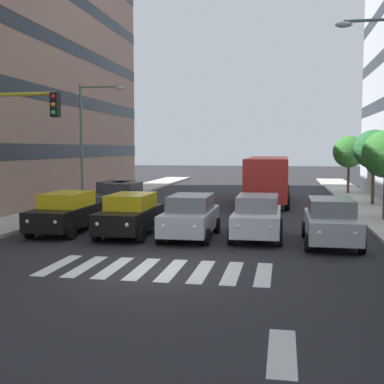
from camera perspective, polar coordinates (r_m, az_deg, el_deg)
name	(u,v)px	position (r m, az deg, el deg)	size (l,w,h in m)	color
ground_plane	(157,269)	(15.13, -4.00, -8.78)	(180.00, 180.00, 0.00)	#262628
crosswalk_markings	(157,269)	(15.13, -4.00, -8.77)	(6.75, 2.80, 0.01)	silver
lane_arrow_0	(282,352)	(9.44, 10.22, -17.47)	(0.50, 2.20, 0.01)	silver
car_0	(331,221)	(19.45, 15.54, -3.22)	(2.02, 4.44, 1.72)	#B2B7BC
car_1	(257,216)	(20.22, 7.44, -2.77)	(2.02, 4.44, 1.72)	silver
car_2	(190,216)	(20.18, -0.20, -2.74)	(2.02, 4.44, 1.72)	#B2B7BC
car_3	(130,214)	(20.85, -7.06, -2.53)	(2.02, 4.44, 1.72)	black
car_4	(66,212)	(22.03, -14.14, -2.24)	(2.02, 4.44, 1.72)	black
car_row2_0	(116,196)	(29.14, -8.64, -0.41)	(2.02, 4.44, 1.72)	#474C51
car_row2_1	(122,198)	(27.79, -7.94, -0.67)	(2.02, 4.44, 1.72)	#474C51
bus_behind_traffic	(268,175)	(33.16, 8.64, 1.92)	(2.78, 10.50, 3.00)	red
street_lamp_right	(88,133)	(29.95, -11.71, 6.59)	(2.74, 0.28, 7.12)	#4C6B56
street_tree_2	(374,150)	(32.89, 20.00, 4.56)	(2.44, 2.44, 4.61)	#513823
street_tree_3	(349,152)	(40.68, 17.43, 4.38)	(2.47, 2.47, 4.43)	#513823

